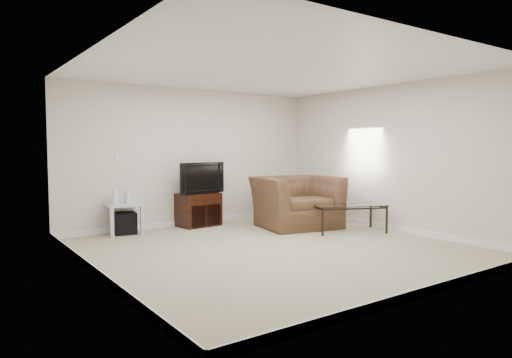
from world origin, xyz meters
TOP-DOWN VIEW (x-y plane):
  - floor at (0.00, 0.00)m, footprint 5.00×5.00m
  - ceiling at (0.00, 0.00)m, footprint 5.00×5.00m
  - wall_back at (0.00, 2.50)m, footprint 5.00×0.02m
  - wall_left at (-2.50, 0.00)m, footprint 0.02×5.00m
  - wall_right at (2.50, 0.00)m, footprint 0.02×5.00m
  - plate_back at (-1.40, 2.49)m, footprint 0.12×0.02m
  - plate_right_switch at (2.49, 1.60)m, footprint 0.02×0.09m
  - plate_right_outlet at (2.49, 1.30)m, footprint 0.02×0.08m
  - tv_stand at (-0.03, 2.28)m, footprint 0.77×0.58m
  - dvd_player at (-0.02, 2.24)m, footprint 0.41×0.31m
  - television at (-0.02, 2.25)m, footprint 0.93×0.36m
  - side_table at (-1.42, 2.28)m, footprint 0.57×0.57m
  - subwoofer at (-1.39, 2.30)m, footprint 0.40×0.40m
  - game_console at (-1.55, 2.27)m, footprint 0.08×0.18m
  - game_case at (-1.36, 2.25)m, footprint 0.06×0.15m
  - recliner at (1.39, 1.20)m, footprint 1.54×1.15m
  - coffee_table at (1.80, 0.33)m, footprint 1.38×1.10m
  - remote at (1.96, 0.39)m, footprint 0.18×0.15m

SIDE VIEW (x-z plane):
  - floor at x=0.00m, z-range 0.00..0.00m
  - subwoofer at x=-1.39m, z-range 0.01..0.36m
  - coffee_table at x=1.80m, z-range 0.00..0.47m
  - side_table at x=-1.42m, z-range 0.00..0.52m
  - plate_right_outlet at x=2.49m, z-range 0.24..0.36m
  - tv_stand at x=-0.03m, z-range 0.00..0.60m
  - remote at x=1.96m, z-range 0.47..0.49m
  - dvd_player at x=-0.02m, z-range 0.47..0.53m
  - recliner at x=1.39m, z-range 0.00..1.22m
  - game_case at x=-1.36m, z-range 0.52..0.72m
  - game_console at x=-1.55m, z-range 0.52..0.76m
  - television at x=-0.02m, z-range 0.60..1.17m
  - wall_back at x=0.00m, z-range 0.00..2.50m
  - wall_left at x=-2.50m, z-range 0.00..2.50m
  - wall_right at x=2.50m, z-range 0.00..2.50m
  - plate_back at x=-1.40m, z-range 1.19..1.31m
  - plate_right_switch at x=2.49m, z-range 1.19..1.31m
  - ceiling at x=0.00m, z-range 2.50..2.50m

